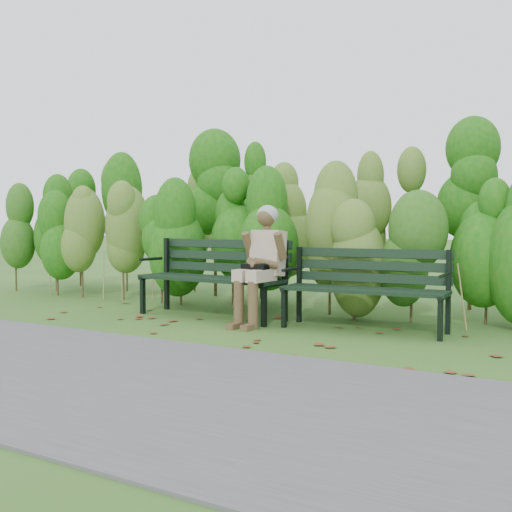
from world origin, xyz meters
The scene contains 7 objects.
ground centered at (0.00, 0.00, 0.00)m, with size 80.00×80.00×0.00m, color #335B22.
footpath centered at (0.00, -2.20, 0.01)m, with size 60.00×2.50×0.01m, color #474749.
hedge_band centered at (0.00, 1.86, 1.26)m, with size 11.04×1.67×2.42m.
leaf_litter centered at (-0.23, -0.30, 0.00)m, with size 5.73×2.24×0.01m.
bench_left centered at (-0.69, 0.58, 0.54)m, with size 1.87×0.70×0.92m.
bench_right centered at (1.17, 0.62, 0.50)m, with size 1.71×0.63×0.84m.
seated_woman centered at (0.07, 0.35, 0.74)m, with size 0.52×0.76×1.31m.
Camera 1 is at (3.29, -5.31, 1.09)m, focal length 42.00 mm.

